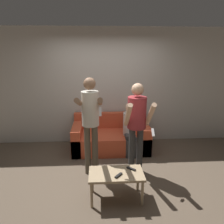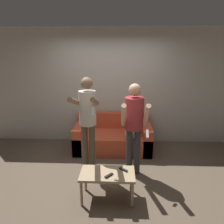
{
  "view_description": "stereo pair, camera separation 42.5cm",
  "coord_description": "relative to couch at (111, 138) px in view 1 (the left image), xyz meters",
  "views": [
    {
      "loc": [
        -0.16,
        -3.49,
        2.16
      ],
      "look_at": [
        0.09,
        0.61,
        1.02
      ],
      "focal_mm": 35.0,
      "sensor_mm": 36.0,
      "label": 1
    },
    {
      "loc": [
        0.27,
        -3.49,
        2.16
      ],
      "look_at": [
        0.09,
        0.61,
        1.02
      ],
      "focal_mm": 35.0,
      "sensor_mm": 36.0,
      "label": 2
    }
  ],
  "objects": [
    {
      "name": "wall_back",
      "position": [
        -0.09,
        0.49,
        1.09
      ],
      "size": [
        6.4,
        0.06,
        2.7
      ],
      "color": "#B7B2A8",
      "rests_on": "ground_plane"
    },
    {
      "name": "person_standing_right",
      "position": [
        0.4,
        -1.05,
        0.77
      ],
      "size": [
        0.45,
        0.66,
        1.65
      ],
      "color": "#383838",
      "rests_on": "ground_plane"
    },
    {
      "name": "person_standing_left",
      "position": [
        -0.4,
        -1.06,
        0.83
      ],
      "size": [
        0.41,
        0.73,
        1.75
      ],
      "color": "brown",
      "rests_on": "ground_plane"
    },
    {
      "name": "couch",
      "position": [
        0.0,
        0.0,
        0.0
      ],
      "size": [
        1.68,
        0.93,
        0.76
      ],
      "color": "#C64C2D",
      "rests_on": "ground_plane"
    },
    {
      "name": "person_seated",
      "position": [
        0.4,
        -0.23,
        0.34
      ],
      "size": [
        0.28,
        0.51,
        1.12
      ],
      "color": "#383838",
      "rests_on": "ground_plane"
    },
    {
      "name": "remote_near",
      "position": [
        0.01,
        -1.88,
        0.19
      ],
      "size": [
        0.12,
        0.14,
        0.02
      ],
      "color": "black",
      "rests_on": "coffee_table"
    },
    {
      "name": "remote_far",
      "position": [
        0.22,
        -1.71,
        0.19
      ],
      "size": [
        0.14,
        0.13,
        0.02
      ],
      "color": "black",
      "rests_on": "coffee_table"
    },
    {
      "name": "coffee_table",
      "position": [
        -0.01,
        -1.79,
        0.12
      ],
      "size": [
        0.81,
        0.45,
        0.43
      ],
      "color": "tan",
      "rests_on": "ground_plane"
    },
    {
      "name": "ground_plane",
      "position": [
        -0.09,
        -1.15,
        -0.26
      ],
      "size": [
        14.0,
        14.0,
        0.0
      ],
      "primitive_type": "plane",
      "color": "brown"
    }
  ]
}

